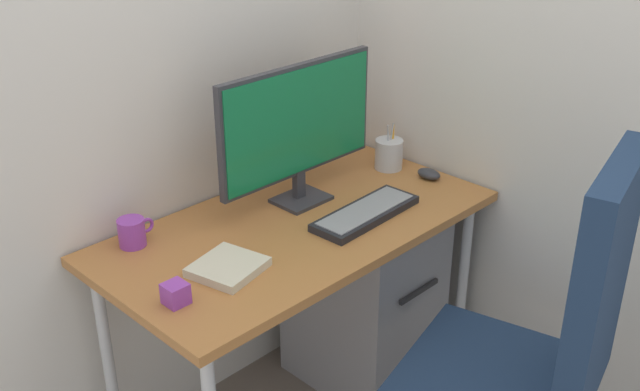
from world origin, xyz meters
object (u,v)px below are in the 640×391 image
object	(u,v)px
filing_cabinet	(364,297)
desk_clamp_accessory	(176,294)
mouse	(429,174)
monitor	(298,125)
keyboard	(366,213)
notebook	(228,267)
pen_holder	(389,154)
coffee_mug	(132,232)
office_chair	(540,346)

from	to	relation	value
filing_cabinet	desk_clamp_accessory	distance (m)	0.95
mouse	desk_clamp_accessory	distance (m)	1.06
filing_cabinet	desk_clamp_accessory	xyz separation A→B (m)	(-0.83, -0.09, 0.45)
monitor	keyboard	distance (m)	0.34
mouse	notebook	distance (m)	0.87
pen_holder	coffee_mug	xyz separation A→B (m)	(-0.94, 0.17, -0.01)
keyboard	pen_holder	bearing A→B (deg)	29.56
filing_cabinet	desk_clamp_accessory	size ratio (longest dim) A/B	11.69
coffee_mug	desk_clamp_accessory	xyz separation A→B (m)	(-0.09, -0.33, -0.01)
pen_holder	desk_clamp_accessory	size ratio (longest dim) A/B	2.91
monitor	mouse	xyz separation A→B (m)	(0.43, -0.19, -0.24)
monitor	coffee_mug	bearing A→B (deg)	166.76
monitor	keyboard	bearing A→B (deg)	-75.01
filing_cabinet	monitor	size ratio (longest dim) A/B	1.09
desk_clamp_accessory	coffee_mug	bearing A→B (deg)	75.04
office_chair	monitor	world-z (taller)	monitor
keyboard	coffee_mug	xyz separation A→B (m)	(-0.60, 0.36, 0.03)
office_chair	mouse	size ratio (longest dim) A/B	13.24
office_chair	keyboard	xyz separation A→B (m)	(-0.01, 0.62, 0.18)
pen_holder	desk_clamp_accessory	distance (m)	1.04
filing_cabinet	notebook	xyz separation A→B (m)	(-0.64, -0.07, 0.43)
desk_clamp_accessory	notebook	bearing A→B (deg)	8.23
coffee_mug	desk_clamp_accessory	bearing A→B (deg)	-104.96
monitor	desk_clamp_accessory	size ratio (longest dim) A/B	10.77
keyboard	notebook	size ratio (longest dim) A/B	2.18
coffee_mug	desk_clamp_accessory	size ratio (longest dim) A/B	1.98
mouse	notebook	world-z (taller)	mouse
notebook	desk_clamp_accessory	world-z (taller)	desk_clamp_accessory
filing_cabinet	keyboard	xyz separation A→B (m)	(-0.14, -0.12, 0.43)
keyboard	monitor	bearing A→B (deg)	104.99
office_chair	filing_cabinet	world-z (taller)	office_chair
coffee_mug	keyboard	bearing A→B (deg)	-30.75
office_chair	monitor	bearing A→B (deg)	94.49
monitor	filing_cabinet	bearing A→B (deg)	-28.51
office_chair	pen_holder	xyz separation A→B (m)	(0.33, 0.81, 0.22)
monitor	keyboard	world-z (taller)	monitor
filing_cabinet	pen_holder	distance (m)	0.52
filing_cabinet	mouse	xyz separation A→B (m)	(0.22, -0.08, 0.44)
pen_holder	notebook	xyz separation A→B (m)	(-0.84, -0.14, -0.04)
keyboard	coffee_mug	distance (m)	0.70
office_chair	keyboard	distance (m)	0.65
pen_holder	notebook	world-z (taller)	pen_holder
coffee_mug	desk_clamp_accessory	distance (m)	0.34
pen_holder	coffee_mug	distance (m)	0.95
keyboard	desk_clamp_accessory	world-z (taller)	desk_clamp_accessory
coffee_mug	notebook	bearing A→B (deg)	-71.87
monitor	notebook	xyz separation A→B (m)	(-0.44, -0.18, -0.25)
notebook	coffee_mug	distance (m)	0.32
coffee_mug	pen_holder	bearing A→B (deg)	-10.00
keyboard	pen_holder	distance (m)	0.39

